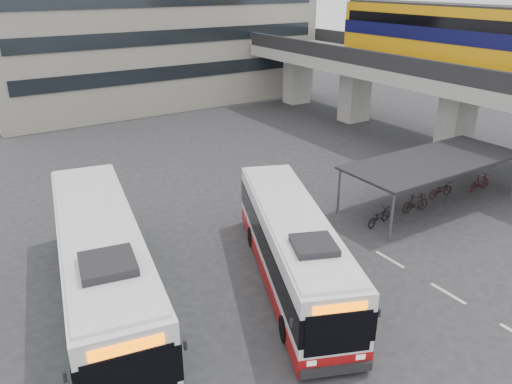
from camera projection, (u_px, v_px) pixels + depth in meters
ground at (346, 277)px, 20.31m from camera, size 120.00×120.00×0.00m
viaduct at (440, 57)px, 34.08m from camera, size 8.00×32.00×9.68m
bike_shelter at (431, 176)px, 26.18m from camera, size 10.00×4.00×2.54m
road_markings at (448, 293)px, 19.23m from camera, size 0.15×7.60×0.01m
bus_main at (292, 248)px, 19.48m from camera, size 6.36×11.00×3.23m
bus_teal at (103, 266)px, 17.84m from camera, size 4.86×12.70×3.67m
pedestrian at (308, 263)px, 19.47m from camera, size 0.76×0.82×1.88m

